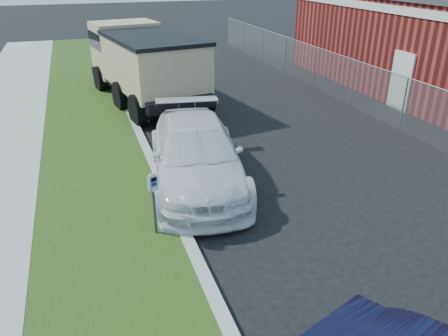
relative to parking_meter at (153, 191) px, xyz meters
name	(u,v)px	position (x,y,z in m)	size (l,w,h in m)	color
ground	(297,217)	(3.16, -0.23, -1.11)	(120.00, 120.00, 0.00)	black
streetside	(37,212)	(-2.41, 1.77, -1.04)	(6.12, 50.00, 0.15)	gray
chainlink_fence	(354,74)	(9.16, 6.77, 0.15)	(0.06, 30.06, 30.00)	slate
parking_meter	(153,191)	(0.00, 0.00, 0.00)	(0.22, 0.18, 1.36)	#3F4247
white_wagon	(195,153)	(1.47, 2.24, -0.32)	(2.23, 5.48, 1.59)	silver
dump_truck	(143,61)	(1.48, 10.19, 0.52)	(4.00, 7.74, 2.89)	black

